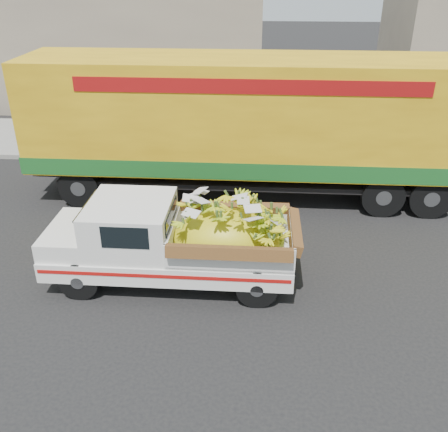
{
  "coord_description": "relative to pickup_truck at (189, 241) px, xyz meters",
  "views": [
    {
      "loc": [
        0.9,
        -8.52,
        5.98
      ],
      "look_at": [
        0.28,
        0.72,
        1.21
      ],
      "focal_mm": 40.0,
      "sensor_mm": 36.0,
      "label": 1
    }
  ],
  "objects": [
    {
      "name": "pickup_truck",
      "position": [
        0.0,
        0.0,
        0.0
      ],
      "size": [
        4.98,
        1.85,
        1.74
      ],
      "rotation": [
        0.0,
        0.0,
        -0.01
      ],
      "color": "black",
      "rests_on": "ground"
    },
    {
      "name": "semi_trailer",
      "position": [
        1.13,
        4.31,
        1.19
      ],
      "size": [
        12.0,
        2.58,
        3.8
      ],
      "rotation": [
        0.0,
        0.0,
        -0.0
      ],
      "color": "black",
      "rests_on": "ground"
    },
    {
      "name": "ground",
      "position": [
        0.39,
        -0.12,
        -0.93
      ],
      "size": [
        100.0,
        100.0,
        0.0
      ],
      "primitive_type": "plane",
      "color": "black",
      "rests_on": "ground"
    },
    {
      "name": "sidewalk",
      "position": [
        0.39,
        8.86,
        -0.86
      ],
      "size": [
        60.0,
        4.0,
        0.14
      ],
      "primitive_type": "cube",
      "color": "gray",
      "rests_on": "ground"
    },
    {
      "name": "curb",
      "position": [
        0.39,
        6.76,
        -0.86
      ],
      "size": [
        60.0,
        0.25,
        0.15
      ],
      "primitive_type": "cube",
      "color": "gray",
      "rests_on": "ground"
    },
    {
      "name": "building_left",
      "position": [
        -7.61,
        14.76,
        1.57
      ],
      "size": [
        18.0,
        6.0,
        5.0
      ],
      "primitive_type": "cube",
      "color": "gray",
      "rests_on": "ground"
    }
  ]
}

